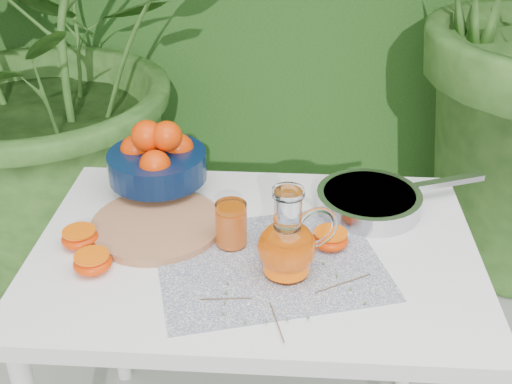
# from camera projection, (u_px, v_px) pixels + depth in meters

# --- Properties ---
(potted_plant_left) EXTENTS (2.42, 2.42, 1.75)m
(potted_plant_left) POSITION_uv_depth(u_px,v_px,m) (41.00, 45.00, 2.34)
(potted_plant_left) COLOR #294E1B
(potted_plant_left) RESTS_ON ground
(white_table) EXTENTS (1.00, 0.70, 0.75)m
(white_table) POSITION_uv_depth(u_px,v_px,m) (255.00, 275.00, 1.49)
(white_table) COLOR white
(white_table) RESTS_ON ground
(placemat) EXTENTS (0.56, 0.49, 0.00)m
(placemat) POSITION_uv_depth(u_px,v_px,m) (269.00, 263.00, 1.39)
(placemat) COLOR #0B1540
(placemat) RESTS_ON white_table
(cutting_board) EXTENTS (0.38, 0.38, 0.02)m
(cutting_board) POSITION_uv_depth(u_px,v_px,m) (157.00, 225.00, 1.51)
(cutting_board) COLOR #A66C4B
(cutting_board) RESTS_ON white_table
(fruit_bowl) EXTENTS (0.28, 0.28, 0.20)m
(fruit_bowl) POSITION_uv_depth(u_px,v_px,m) (157.00, 159.00, 1.63)
(fruit_bowl) COLOR black
(fruit_bowl) RESTS_ON white_table
(juice_pitcher) EXTENTS (0.19, 0.16, 0.20)m
(juice_pitcher) POSITION_uv_depth(u_px,v_px,m) (288.00, 245.00, 1.33)
(juice_pitcher) COLOR white
(juice_pitcher) RESTS_ON white_table
(juice_tumbler) EXTENTS (0.09, 0.09, 0.10)m
(juice_tumbler) POSITION_uv_depth(u_px,v_px,m) (231.00, 225.00, 1.43)
(juice_tumbler) COLOR white
(juice_tumbler) RESTS_ON white_table
(saute_pan) EXTENTS (0.47, 0.33, 0.05)m
(saute_pan) POSITION_uv_depth(u_px,v_px,m) (370.00, 200.00, 1.58)
(saute_pan) COLOR #B5B4B9
(saute_pan) RESTS_ON white_table
(orange_halves) EXTENTS (0.67, 0.23, 0.04)m
(orange_halves) POSITION_uv_depth(u_px,v_px,m) (169.00, 246.00, 1.42)
(orange_halves) COLOR #F84F02
(orange_halves) RESTS_ON white_table
(thyme_sprigs) EXTENTS (0.35, 0.25, 0.01)m
(thyme_sprigs) POSITION_uv_depth(u_px,v_px,m) (285.00, 300.00, 1.28)
(thyme_sprigs) COLOR #4F3B24
(thyme_sprigs) RESTS_ON white_table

